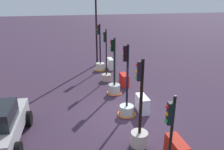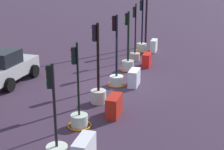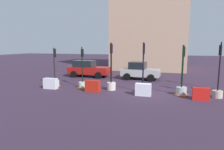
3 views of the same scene
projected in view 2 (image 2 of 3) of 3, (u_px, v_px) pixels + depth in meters
ground_plane at (116, 84)px, 17.73m from camera, size 120.00×120.00×0.00m
traffic_light_0 at (57, 147)px, 10.71m from camera, size 0.88×0.88×3.23m
traffic_light_1 at (79, 115)px, 13.00m from camera, size 0.93×0.93×3.31m
traffic_light_2 at (98, 88)px, 15.16m from camera, size 0.69×0.69×3.62m
traffic_light_3 at (116, 75)px, 17.43m from camera, size 0.94×0.94×3.62m
traffic_light_4 at (128, 61)px, 19.88m from camera, size 0.94×0.94×3.45m
traffic_light_5 at (135, 51)px, 21.93m from camera, size 0.65×0.65×3.63m
traffic_light_6 at (142, 44)px, 24.17m from camera, size 0.97×0.97×3.68m
construction_barrier_0 at (84, 150)px, 10.65m from camera, size 1.11×0.46×0.84m
construction_barrier_1 at (114, 106)px, 13.96m from camera, size 1.08×0.47×0.85m
construction_barrier_2 at (134, 78)px, 17.39m from camera, size 1.06×0.46×0.84m
construction_barrier_3 at (147, 60)px, 20.72m from camera, size 1.00×0.43×0.80m
construction_barrier_4 at (154, 46)px, 24.13m from camera, size 1.02×0.38×0.86m
car_silver_hatchback at (5, 67)px, 17.72m from camera, size 3.88×2.30×1.78m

